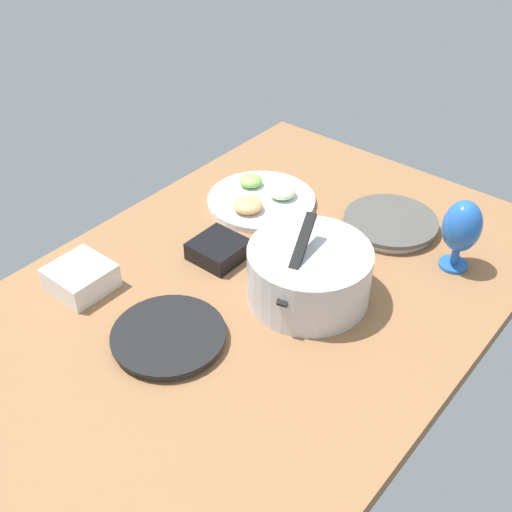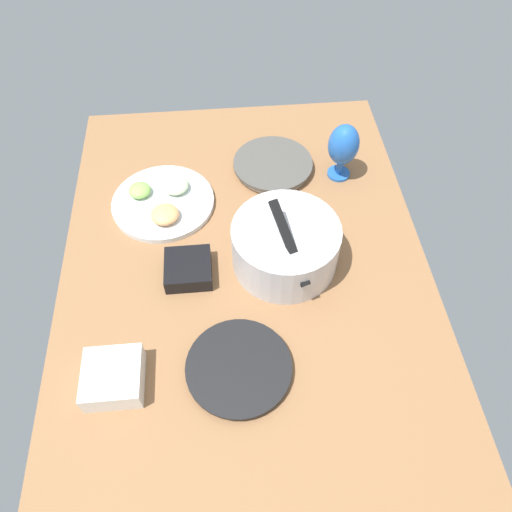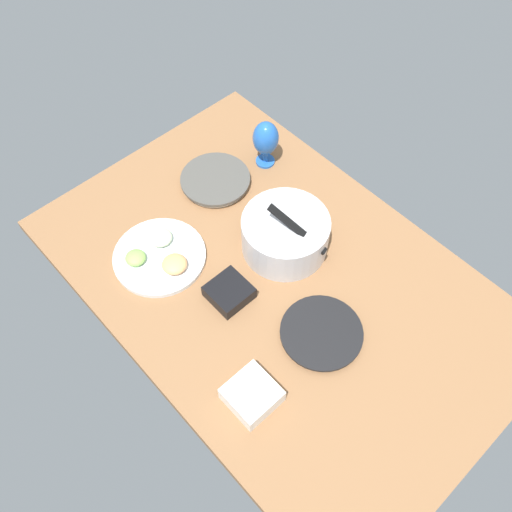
# 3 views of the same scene
# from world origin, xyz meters

# --- Properties ---
(ground_plane) EXTENTS (1.60, 1.04, 0.04)m
(ground_plane) POSITION_xyz_m (0.00, 0.00, -0.02)
(ground_plane) COLOR #8C603D
(dinner_plate_left) EXTENTS (0.26, 0.26, 0.03)m
(dinner_plate_left) POSITION_xyz_m (-0.46, 0.12, 0.02)
(dinner_plate_left) COLOR silver
(dinner_plate_left) RESTS_ON ground_plane
(dinner_plate_right) EXTENTS (0.26, 0.26, 0.02)m
(dinner_plate_right) POSITION_xyz_m (0.24, -0.04, 0.01)
(dinner_plate_right) COLOR #4C4C51
(dinner_plate_right) RESTS_ON ground_plane
(mixing_bowl) EXTENTS (0.31, 0.30, 0.21)m
(mixing_bowl) POSITION_xyz_m (-0.08, 0.11, 0.08)
(mixing_bowl) COLOR silver
(mixing_bowl) RESTS_ON ground_plane
(fruit_platter) EXTENTS (0.32, 0.32, 0.05)m
(fruit_platter) POSITION_xyz_m (-0.33, -0.24, 0.02)
(fruit_platter) COLOR silver
(fruit_platter) RESTS_ON ground_plane
(hurricane_glass_blue) EXTENTS (0.10, 0.10, 0.20)m
(hurricane_glass_blue) POSITION_xyz_m (-0.41, 0.33, 0.12)
(hurricane_glass_blue) COLOR blue
(hurricane_glass_blue) RESTS_ON ground_plane
(square_bowl_black) EXTENTS (0.13, 0.13, 0.05)m
(square_bowl_black) POSITION_xyz_m (-0.06, -0.16, 0.03)
(square_bowl_black) COLOR black
(square_bowl_black) RESTS_ON ground_plane
(square_bowl_white) EXTENTS (0.14, 0.14, 0.06)m
(square_bowl_white) POSITION_xyz_m (0.25, -0.34, 0.04)
(square_bowl_white) COLOR white
(square_bowl_white) RESTS_ON ground_plane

